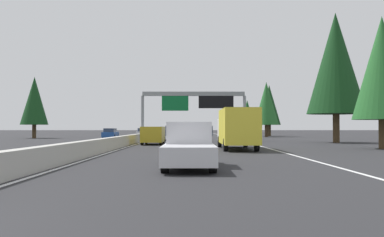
{
  "coord_description": "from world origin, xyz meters",
  "views": [
    {
      "loc": [
        -5.63,
        -5.52,
        1.65
      ],
      "look_at": [
        58.96,
        -5.72,
        2.98
      ],
      "focal_mm": 39.09,
      "sensor_mm": 36.0,
      "label": 1
    }
  ],
  "objects_px": {
    "pickup_far_left": "(189,145)",
    "sedan_far_right": "(176,131)",
    "conifer_right_foreground": "(382,68)",
    "conifer_right_near": "(336,63)",
    "oncoming_near": "(110,134)",
    "oncoming_far": "(143,133)",
    "conifer_right_far": "(269,105)",
    "conifer_right_mid": "(266,103)",
    "sedan_far_center": "(158,135)",
    "conifer_right_distant": "(247,113)",
    "conifer_left_near": "(34,101)",
    "sedan_distant_a": "(191,130)",
    "minivan_mid_left": "(153,134)",
    "box_truck_distant_b": "(237,128)",
    "sign_gantry_overhead": "(195,102)"
  },
  "relations": [
    {
      "from": "pickup_far_left",
      "to": "sedan_far_right",
      "type": "relative_size",
      "value": 1.27
    },
    {
      "from": "conifer_right_foreground",
      "to": "conifer_right_near",
      "type": "height_order",
      "value": "conifer_right_near"
    },
    {
      "from": "oncoming_near",
      "to": "oncoming_far",
      "type": "xyz_separation_m",
      "value": [
        10.12,
        -3.69,
        0.0
      ]
    },
    {
      "from": "oncoming_near",
      "to": "conifer_right_near",
      "type": "relative_size",
      "value": 0.32
    },
    {
      "from": "pickup_far_left",
      "to": "conifer_right_far",
      "type": "bearing_deg",
      "value": -13.74
    },
    {
      "from": "conifer_right_near",
      "to": "conifer_right_mid",
      "type": "xyz_separation_m",
      "value": [
        26.2,
        2.65,
        -2.81
      ]
    },
    {
      "from": "oncoming_far",
      "to": "conifer_right_near",
      "type": "bearing_deg",
      "value": 40.35
    },
    {
      "from": "sedan_far_center",
      "to": "pickup_far_left",
      "type": "bearing_deg",
      "value": -173.38
    },
    {
      "from": "sedan_far_right",
      "to": "conifer_right_near",
      "type": "bearing_deg",
      "value": -161.55
    },
    {
      "from": "conifer_right_distant",
      "to": "conifer_right_far",
      "type": "bearing_deg",
      "value": 178.88
    },
    {
      "from": "conifer_right_mid",
      "to": "conifer_left_near",
      "type": "relative_size",
      "value": 1.02
    },
    {
      "from": "conifer_right_near",
      "to": "conifer_right_mid",
      "type": "distance_m",
      "value": 26.48
    },
    {
      "from": "pickup_far_left",
      "to": "conifer_right_near",
      "type": "bearing_deg",
      "value": -29.91
    },
    {
      "from": "sedan_far_center",
      "to": "conifer_right_near",
      "type": "relative_size",
      "value": 0.32
    },
    {
      "from": "sedan_distant_a",
      "to": "minivan_mid_left",
      "type": "bearing_deg",
      "value": 177.56
    },
    {
      "from": "box_truck_distant_b",
      "to": "pickup_far_left",
      "type": "bearing_deg",
      "value": 165.72
    },
    {
      "from": "sedan_distant_a",
      "to": "conifer_right_distant",
      "type": "relative_size",
      "value": 0.49
    },
    {
      "from": "conifer_right_distant",
      "to": "conifer_left_near",
      "type": "bearing_deg",
      "value": 142.39
    },
    {
      "from": "conifer_right_distant",
      "to": "conifer_right_foreground",
      "type": "bearing_deg",
      "value": 179.54
    },
    {
      "from": "pickup_far_left",
      "to": "oncoming_near",
      "type": "relative_size",
      "value": 1.27
    },
    {
      "from": "conifer_right_far",
      "to": "conifer_right_distant",
      "type": "height_order",
      "value": "conifer_right_far"
    },
    {
      "from": "conifer_right_distant",
      "to": "sign_gantry_overhead",
      "type": "bearing_deg",
      "value": 166.65
    },
    {
      "from": "sedan_far_center",
      "to": "sedan_far_right",
      "type": "height_order",
      "value": "same"
    },
    {
      "from": "box_truck_distant_b",
      "to": "sedan_distant_a",
      "type": "xyz_separation_m",
      "value": [
        93.52,
        3.39,
        -0.93
      ]
    },
    {
      "from": "conifer_right_foreground",
      "to": "conifer_left_near",
      "type": "distance_m",
      "value": 48.68
    },
    {
      "from": "sedan_far_right",
      "to": "pickup_far_left",
      "type": "bearing_deg",
      "value": -177.6
    },
    {
      "from": "sign_gantry_overhead",
      "to": "conifer_right_mid",
      "type": "xyz_separation_m",
      "value": [
        20.19,
        -12.29,
        0.94
      ]
    },
    {
      "from": "conifer_right_foreground",
      "to": "conifer_right_far",
      "type": "distance_m",
      "value": 45.35
    },
    {
      "from": "conifer_right_foreground",
      "to": "pickup_far_left",
      "type": "bearing_deg",
      "value": 134.32
    },
    {
      "from": "conifer_right_foreground",
      "to": "box_truck_distant_b",
      "type": "bearing_deg",
      "value": 92.8
    },
    {
      "from": "pickup_far_left",
      "to": "conifer_right_mid",
      "type": "bearing_deg",
      "value": -13.61
    },
    {
      "from": "conifer_right_distant",
      "to": "sedan_far_center",
      "type": "bearing_deg",
      "value": 162.78
    },
    {
      "from": "pickup_far_left",
      "to": "minivan_mid_left",
      "type": "xyz_separation_m",
      "value": [
        22.52,
        3.51,
        0.04
      ]
    },
    {
      "from": "sign_gantry_overhead",
      "to": "sedan_distant_a",
      "type": "bearing_deg",
      "value": 0.37
    },
    {
      "from": "conifer_right_foreground",
      "to": "conifer_left_near",
      "type": "bearing_deg",
      "value": 51.06
    },
    {
      "from": "sedan_far_center",
      "to": "conifer_right_near",
      "type": "height_order",
      "value": "conifer_right_near"
    },
    {
      "from": "conifer_right_foreground",
      "to": "conifer_right_distant",
      "type": "height_order",
      "value": "conifer_right_foreground"
    },
    {
      "from": "pickup_far_left",
      "to": "oncoming_near",
      "type": "distance_m",
      "value": 46.37
    },
    {
      "from": "sedan_far_center",
      "to": "conifer_right_mid",
      "type": "distance_m",
      "value": 26.56
    },
    {
      "from": "oncoming_near",
      "to": "conifer_right_foreground",
      "type": "relative_size",
      "value": 0.44
    },
    {
      "from": "sedan_far_right",
      "to": "oncoming_near",
      "type": "relative_size",
      "value": 1.0
    },
    {
      "from": "sign_gantry_overhead",
      "to": "conifer_right_foreground",
      "type": "relative_size",
      "value": 1.25
    },
    {
      "from": "oncoming_near",
      "to": "conifer_right_far",
      "type": "distance_m",
      "value": 30.75
    },
    {
      "from": "minivan_mid_left",
      "to": "sedan_distant_a",
      "type": "bearing_deg",
      "value": -2.44
    },
    {
      "from": "box_truck_distant_b",
      "to": "conifer_right_distant",
      "type": "xyz_separation_m",
      "value": [
        81.12,
        -11.77,
        3.82
      ]
    },
    {
      "from": "box_truck_distant_b",
      "to": "conifer_right_mid",
      "type": "height_order",
      "value": "conifer_right_mid"
    },
    {
      "from": "conifer_right_mid",
      "to": "conifer_right_far",
      "type": "height_order",
      "value": "conifer_right_far"
    },
    {
      "from": "oncoming_far",
      "to": "sedan_distant_a",
      "type": "bearing_deg",
      "value": 170.99
    },
    {
      "from": "conifer_right_mid",
      "to": "sign_gantry_overhead",
      "type": "bearing_deg",
      "value": 148.68
    },
    {
      "from": "box_truck_distant_b",
      "to": "sedan_far_center",
      "type": "height_order",
      "value": "box_truck_distant_b"
    }
  ]
}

